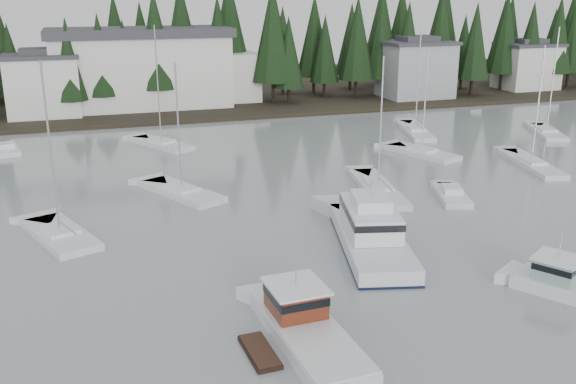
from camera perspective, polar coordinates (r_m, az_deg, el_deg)
The scene contains 19 objects.
far_shore_land at distance 109.90m, azimuth -10.84°, elevation 8.64°, with size 240.00×54.00×1.00m, color black.
conifer_treeline at distance 99.13m, azimuth -10.00°, elevation 7.75°, with size 200.00×22.00×20.00m, color black, non-canonical shape.
house_west at distance 90.72m, azimuth -20.94°, elevation 8.96°, with size 9.54×7.42×8.75m.
house_east_a at distance 102.30m, azimuth 11.28°, elevation 10.75°, with size 10.60×8.48×9.25m.
house_east_b at distance 116.17m, azimuth 20.49°, elevation 10.53°, with size 9.54×7.42×8.25m.
harbor_inn at distance 94.36m, azimuth -11.66°, elevation 10.72°, with size 29.50×11.50×10.90m.
lobster_boat_brown at distance 31.97m, azimuth 1.44°, elevation -12.23°, with size 4.96×9.26×4.51m.
cabin_cruiser_center at distance 43.01m, azimuth 7.36°, elevation -3.86°, with size 6.76×13.03×5.36m.
lobster_boat_teal at distance 39.51m, azimuth 24.14°, elevation -7.84°, with size 5.97×7.47×4.02m.
sailboat_2 at distance 66.80m, azimuth 20.80°, elevation 2.22°, with size 4.62×10.78×12.07m.
sailboat_4 at distance 71.99m, azimuth -11.19°, elevation 4.10°, with size 6.50×8.97×13.46m.
sailboat_5 at distance 54.46m, azimuth -9.42°, elevation -0.16°, with size 6.44×9.23×11.44m.
sailboat_6 at distance 82.50m, azimuth 21.99°, elevation 4.85°, with size 5.77×9.06×12.93m.
sailboat_7 at distance 68.18m, azimuth 11.80°, elevation 3.30°, with size 5.53×8.74×11.40m.
sailboat_8 at distance 78.78m, azimuth 11.23°, elevation 5.24°, with size 5.41×11.18×13.84m.
sailboat_9 at distance 55.11m, azimuth 7.99°, elevation 0.12°, with size 4.40×11.24×11.88m.
sailboat_10 at distance 47.11m, azimuth -19.57°, elevation -3.80°, with size 5.64×8.57×12.66m.
runabout_1 at distance 54.48m, azimuth 14.30°, elevation -0.39°, with size 3.99×6.35×1.42m.
runabout_3 at distance 74.06m, azimuth -23.66°, elevation 3.36°, with size 3.13×5.70×1.42m.
Camera 1 is at (-13.41, -10.84, 16.37)m, focal length 40.00 mm.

